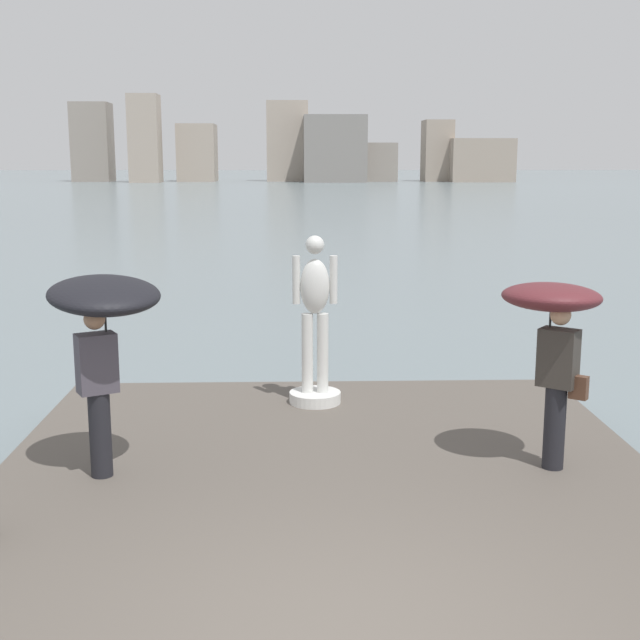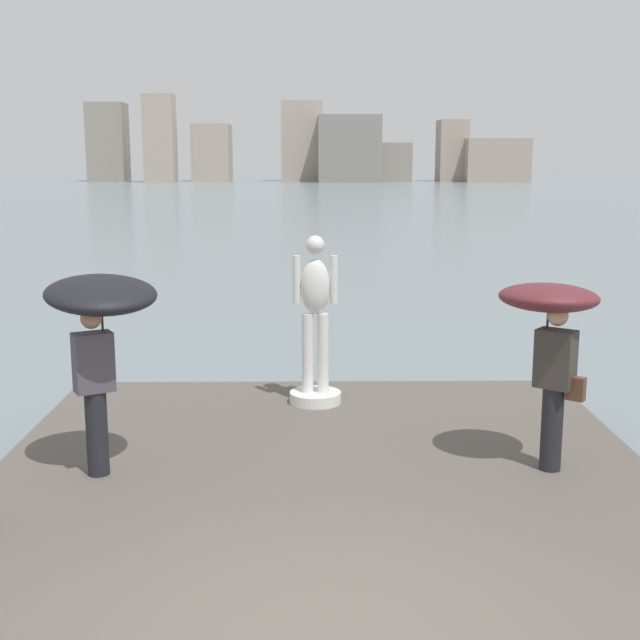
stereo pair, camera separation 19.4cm
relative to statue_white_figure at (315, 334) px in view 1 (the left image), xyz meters
The scene contains 6 objects.
ground_plane 34.45m from the statue_white_figure, 89.90° to the left, with size 400.00×400.00×0.00m, color slate.
pier 3.92m from the statue_white_figure, 89.10° to the right, with size 6.89×9.64×0.40m, color #564F47.
statue_white_figure is the anchor object (origin of this frame).
onlooker_left 3.36m from the statue_white_figure, 131.30° to the right, with size 1.51×1.52×2.08m.
onlooker_right 3.42m from the statue_white_figure, 45.28° to the right, with size 1.42×1.42×1.95m.
distant_skyline 116.86m from the statue_white_figure, 90.29° to the left, with size 65.05×11.06×12.39m.
Camera 1 is at (-0.34, -5.18, 3.59)m, focal length 47.42 mm.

